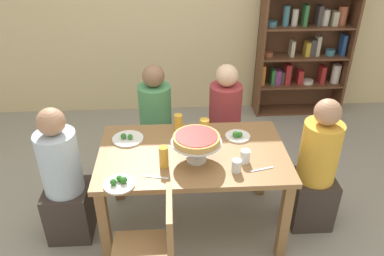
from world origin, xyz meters
TOP-DOWN VIEW (x-y plane):
  - ground_plane at (0.00, 0.00)m, footprint 12.00×12.00m
  - dining_table at (0.00, 0.00)m, footprint 1.42×0.86m
  - bookshelf at (1.47, 2.01)m, footprint 1.10×0.30m
  - diner_head_west at (-0.99, -0.03)m, footprint 0.34×0.34m
  - diner_head_east at (0.98, -0.00)m, footprint 0.34×0.34m
  - diner_far_left at (-0.30, 0.75)m, footprint 0.34×0.34m
  - diner_far_right at (0.34, 0.72)m, footprint 0.34×0.34m
  - chair_near_left at (-0.29, -0.69)m, footprint 0.40×0.40m
  - deep_dish_pizza_stand at (0.02, -0.11)m, footprint 0.37×0.37m
  - salad_plate_near_diner at (0.37, 0.18)m, footprint 0.20×0.20m
  - salad_plate_far_diner at (-0.51, 0.20)m, footprint 0.25×0.25m
  - salad_plate_spare at (-0.51, -0.36)m, footprint 0.21×0.21m
  - beer_glass_amber_tall at (-0.10, 0.31)m, footprint 0.07×0.07m
  - beer_glass_amber_short at (-0.21, -0.17)m, footprint 0.07×0.07m
  - beer_glass_amber_spare at (0.11, 0.26)m, footprint 0.08×0.08m
  - water_glass_clear_near at (0.37, -0.15)m, footprint 0.07×0.07m
  - water_glass_clear_far at (0.29, -0.26)m, footprint 0.07×0.07m
  - cutlery_fork_near at (0.47, -0.25)m, footprint 0.18×0.06m
  - cutlery_knife_near at (-0.27, -0.30)m, footprint 0.18×0.06m

SIDE VIEW (x-z plane):
  - ground_plane at x=0.00m, z-range 0.00..0.00m
  - chair_near_left at x=-0.29m, z-range 0.05..0.92m
  - diner_head_west at x=-0.99m, z-range -0.08..1.07m
  - diner_head_east at x=0.98m, z-range -0.08..1.07m
  - diner_far_left at x=-0.30m, z-range -0.08..1.07m
  - diner_far_right at x=0.34m, z-range -0.08..1.07m
  - dining_table at x=0.00m, z-range 0.27..1.01m
  - cutlery_fork_near at x=0.47m, z-range 0.74..0.74m
  - cutlery_knife_near at x=-0.27m, z-range 0.74..0.74m
  - salad_plate_far_diner at x=-0.51m, z-range 0.72..0.78m
  - salad_plate_near_diner at x=0.37m, z-range 0.72..0.79m
  - salad_plate_spare at x=-0.51m, z-range 0.73..0.79m
  - water_glass_clear_far at x=0.29m, z-range 0.74..0.84m
  - water_glass_clear_near at x=0.37m, z-range 0.74..0.84m
  - beer_glass_amber_spare at x=0.11m, z-range 0.74..0.87m
  - beer_glass_amber_tall at x=-0.10m, z-range 0.74..0.89m
  - beer_glass_amber_short at x=-0.21m, z-range 0.74..0.90m
  - deep_dish_pizza_stand at x=0.02m, z-range 0.81..1.02m
  - bookshelf at x=1.47m, z-range 0.03..2.24m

